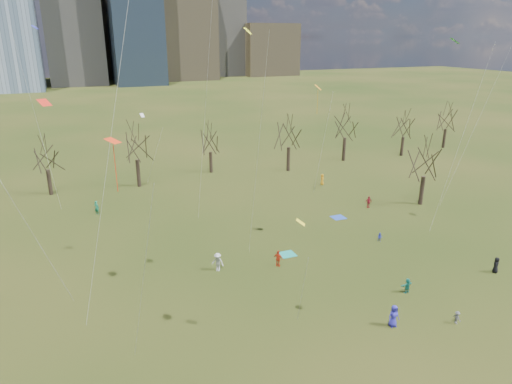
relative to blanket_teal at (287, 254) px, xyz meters
name	(u,v)px	position (x,y,z in m)	size (l,w,h in m)	color
ground	(316,325)	(-3.27, -11.59, -0.01)	(500.00, 500.00, 0.00)	black
bare_tree_row	(188,146)	(-3.36, 25.64, 6.10)	(113.04, 29.80, 9.50)	black
blanket_teal	(287,254)	(0.00, 0.00, 0.00)	(1.60, 1.50, 0.03)	teal
blanket_navy	(338,217)	(10.20, 6.55, 0.00)	(1.60, 1.50, 0.03)	#2547AF
person_0	(394,316)	(2.04, -13.97, 0.88)	(0.87, 0.57, 1.79)	#2D29B3
person_3	(457,317)	(6.79, -15.58, 0.51)	(0.68, 0.39, 1.05)	#595A5E
person_4	(278,259)	(-1.95, -1.95, 0.82)	(0.97, 0.41, 1.66)	red
person_5	(407,286)	(6.27, -10.51, 0.67)	(1.26, 0.40, 1.36)	#1B7D6F
person_6	(496,265)	(16.30, -10.86, 0.76)	(0.76, 0.49, 1.55)	black
person_8	(380,237)	(10.56, -1.06, 0.49)	(0.49, 0.38, 1.00)	#2A36B7
person_9	(218,262)	(-7.55, -0.51, 0.89)	(1.17, 0.67, 1.81)	silver
person_10	(369,202)	(15.65, 8.03, 0.75)	(0.90, 0.37, 1.53)	#A5172C
person_12	(322,179)	(15.08, 18.76, 0.81)	(0.80, 0.52, 1.64)	orange
person_13	(97,208)	(-16.91, 19.12, 0.85)	(0.63, 0.42, 1.74)	#1B7B57
kites_airborne	(257,118)	(-3.09, 0.59, 13.96)	(49.35, 46.08, 32.59)	#F53B14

